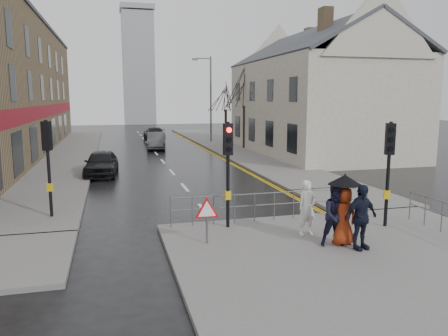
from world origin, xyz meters
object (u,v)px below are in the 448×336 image
car_mid (156,141)px  pedestrian_d (361,217)px  pedestrian_b (336,215)px  pedestrian_a (307,208)px  car_parked (101,163)px  pedestrian_with_umbrella (344,207)px

car_mid → pedestrian_d: bearing=-77.2°
pedestrian_b → pedestrian_d: 0.65m
pedestrian_a → car_parked: 14.45m
pedestrian_b → pedestrian_d: (0.51, -0.40, 0.02)m
pedestrian_b → car_parked: 15.65m
pedestrian_a → pedestrian_d: (0.85, -1.57, 0.07)m
pedestrian_b → pedestrian_with_umbrella: (0.24, 0.05, 0.23)m
pedestrian_b → pedestrian_d: pedestrian_d is taller
pedestrian_with_umbrella → pedestrian_d: 0.56m
pedestrian_a → pedestrian_d: size_ratio=0.93×
pedestrian_with_umbrella → car_parked: pedestrian_with_umbrella is taller
car_parked → car_mid: bearing=75.6°
pedestrian_b → pedestrian_with_umbrella: bearing=18.0°
pedestrian_d → car_parked: size_ratio=0.44×
pedestrian_a → pedestrian_b: bearing=-81.1°
pedestrian_with_umbrella → car_parked: size_ratio=0.49×
car_mid → pedestrian_a: bearing=-78.7°
pedestrian_d → car_parked: pedestrian_d is taller
pedestrian_b → car_parked: (-6.60, 14.18, -0.32)m
car_mid → pedestrian_b: bearing=-78.2°
car_parked → pedestrian_d: bearing=-59.1°
pedestrian_b → car_mid: 26.46m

